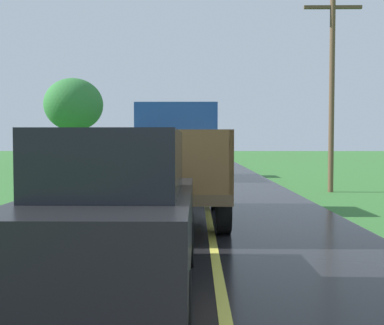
% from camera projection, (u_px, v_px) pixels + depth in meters
% --- Properties ---
extents(banana_truck_near, '(2.38, 5.82, 2.80)m').
position_uv_depth(banana_truck_near, '(175.00, 158.00, 11.64)').
color(banana_truck_near, '#2D2D30').
rests_on(banana_truck_near, road_surface).
extents(banana_truck_far, '(2.38, 5.81, 2.80)m').
position_uv_depth(banana_truck_far, '(184.00, 150.00, 24.41)').
color(banana_truck_far, '#2D2D30').
rests_on(banana_truck_far, road_surface).
extents(utility_pole_roadside, '(2.13, 0.20, 7.26)m').
position_uv_depth(utility_pole_roadside, '(332.00, 87.00, 17.32)').
color(utility_pole_roadside, brown).
rests_on(utility_pole_roadside, ground).
extents(roadside_tree_near_left, '(3.74, 3.74, 5.97)m').
position_uv_depth(roadside_tree_near_left, '(74.00, 105.00, 29.84)').
color(roadside_tree_near_left, '#4C3823').
rests_on(roadside_tree_near_left, ground).
extents(following_car, '(1.74, 4.10, 1.92)m').
position_uv_depth(following_car, '(117.00, 211.00, 5.34)').
color(following_car, black).
rests_on(following_car, road_surface).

